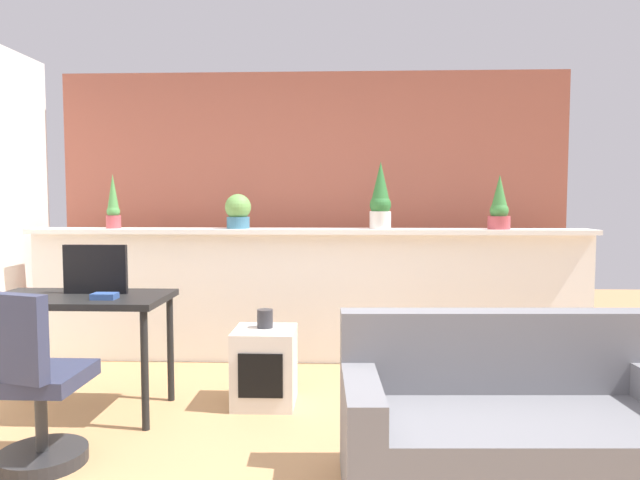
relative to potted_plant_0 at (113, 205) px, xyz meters
The scene contains 15 objects.
ground_plane 2.84m from the potted_plant_0, 50.41° to the right, with size 12.00×12.00×0.00m, color tan.
divider_wall 1.78m from the potted_plant_0, ahead, with size 4.60×0.16×1.07m, color white.
plant_shelf 1.62m from the potted_plant_0, ahead, with size 4.60×0.31×0.04m, color white.
brick_wall_behind 1.74m from the potted_plant_0, 22.09° to the left, with size 4.60×0.10×2.50m, color #9E5442.
potted_plant_0 is the anchor object (origin of this frame).
potted_plant_1 1.03m from the potted_plant_0, ahead, with size 0.21×0.21×0.28m.
potted_plant_2 2.20m from the potted_plant_0, ahead, with size 0.17×0.17×0.54m.
potted_plant_3 3.14m from the potted_plant_0, ahead, with size 0.18×0.18×0.44m.
desk 1.37m from the potted_plant_0, 78.44° to the right, with size 1.10×0.60×0.75m.
tv_monitor 1.22m from the potted_plant_0, 73.78° to the right, with size 0.40×0.04×0.31m, color black.
office_chair 2.18m from the potted_plant_0, 79.83° to the right, with size 0.49×0.50×0.91m.
side_cube_shelf 2.00m from the potted_plant_0, 35.42° to the right, with size 0.40×0.41×0.50m.
vase_on_shelf 1.82m from the potted_plant_0, 34.14° to the right, with size 0.11×0.11×0.12m, color #2D2D33.
book_on_desk 1.49m from the potted_plant_0, 70.56° to the right, with size 0.14×0.10×0.04m, color #2D4C8C.
couch 3.54m from the potted_plant_0, 37.97° to the right, with size 1.59×0.82×0.80m.
Camera 1 is at (0.29, -2.75, 1.35)m, focal length 32.50 mm.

